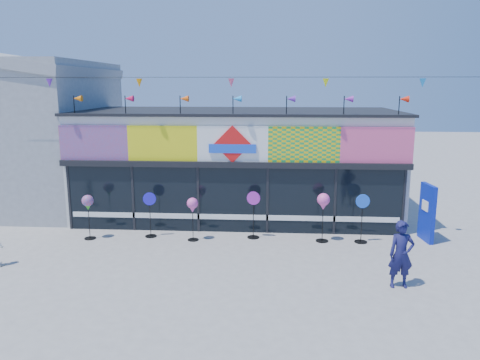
# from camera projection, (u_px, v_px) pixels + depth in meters

# --- Properties ---
(ground) EXTENTS (80.00, 80.00, 0.00)m
(ground) POSITION_uv_depth(u_px,v_px,m) (223.00, 269.00, 13.06)
(ground) COLOR gray
(ground) RESTS_ON ground
(kite_shop) EXTENTS (16.00, 5.70, 5.31)m
(kite_shop) POSITION_uv_depth(u_px,v_px,m) (238.00, 162.00, 18.46)
(kite_shop) COLOR silver
(kite_shop) RESTS_ON ground
(neighbour_building) EXTENTS (8.18, 7.20, 6.87)m
(neighbour_building) POSITION_uv_depth(u_px,v_px,m) (6.00, 129.00, 19.91)
(neighbour_building) COLOR #9EA0A3
(neighbour_building) RESTS_ON ground
(blue_sign) EXTENTS (0.25, 0.96, 1.89)m
(blue_sign) POSITION_uv_depth(u_px,v_px,m) (427.00, 213.00, 15.32)
(blue_sign) COLOR #0A1FA4
(blue_sign) RESTS_ON ground
(spinner_0) EXTENTS (0.38, 0.38, 1.51)m
(spinner_0) POSITION_uv_depth(u_px,v_px,m) (88.00, 204.00, 15.43)
(spinner_0) COLOR black
(spinner_0) RESTS_ON ground
(spinner_1) EXTENTS (0.43, 0.39, 1.53)m
(spinner_1) POSITION_uv_depth(u_px,v_px,m) (150.00, 214.00, 15.73)
(spinner_1) COLOR black
(spinner_1) RESTS_ON ground
(spinner_2) EXTENTS (0.37, 0.37, 1.45)m
(spinner_2) POSITION_uv_depth(u_px,v_px,m) (192.00, 206.00, 15.29)
(spinner_2) COLOR black
(spinner_2) RESTS_ON ground
(spinner_3) EXTENTS (0.45, 0.41, 1.60)m
(spinner_3) POSITION_uv_depth(u_px,v_px,m) (253.00, 214.00, 15.60)
(spinner_3) COLOR black
(spinner_3) RESTS_ON ground
(spinner_4) EXTENTS (0.41, 0.41, 1.62)m
(spinner_4) POSITION_uv_depth(u_px,v_px,m) (323.00, 203.00, 15.15)
(spinner_4) COLOR black
(spinner_4) RESTS_ON ground
(spinner_5) EXTENTS (0.45, 0.41, 1.61)m
(spinner_5) POSITION_uv_depth(u_px,v_px,m) (362.00, 217.00, 15.14)
(spinner_5) COLOR black
(spinner_5) RESTS_ON ground
(adult_man) EXTENTS (0.66, 0.45, 1.74)m
(adult_man) POSITION_uv_depth(u_px,v_px,m) (401.00, 254.00, 11.77)
(adult_man) COLOR #161747
(adult_man) RESTS_ON ground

